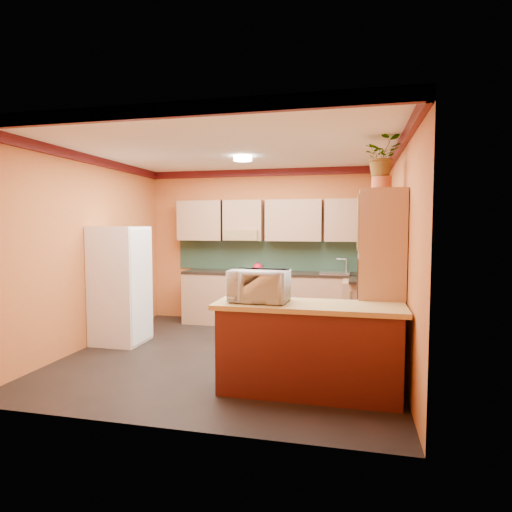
{
  "coord_description": "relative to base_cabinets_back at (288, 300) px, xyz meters",
  "views": [
    {
      "loc": [
        1.57,
        -5.34,
        1.71
      ],
      "look_at": [
        0.23,
        0.45,
        1.29
      ],
      "focal_mm": 30.0,
      "sensor_mm": 36.0,
      "label": 1
    }
  ],
  "objects": [
    {
      "name": "room_shell",
      "position": [
        -0.46,
        -1.52,
        1.65
      ],
      "size": [
        4.24,
        4.24,
        2.72
      ],
      "color": "black",
      "rests_on": "ground"
    },
    {
      "name": "countertop_right",
      "position": [
        1.32,
        -0.6,
        0.46
      ],
      "size": [
        0.62,
        0.8,
        0.04
      ],
      "primitive_type": "cube",
      "color": "black",
      "rests_on": "base_cabinets_right"
    },
    {
      "name": "base_cabinets_right",
      "position": [
        1.32,
        -0.6,
        0.0
      ],
      "size": [
        0.6,
        0.8,
        0.88
      ],
      "primitive_type": "cube",
      "color": "tan",
      "rests_on": "ground"
    },
    {
      "name": "microwave",
      "position": [
        0.13,
        -2.88,
        0.65
      ],
      "size": [
        0.61,
        0.42,
        0.33
      ],
      "primitive_type": "imported",
      "rotation": [
        0.0,
        0.0,
        -0.04
      ],
      "color": "white",
      "rests_on": "bar_top"
    },
    {
      "name": "breakfast_bar",
      "position": [
        0.64,
        -2.88,
        0.0
      ],
      "size": [
        1.8,
        0.55,
        0.88
      ],
      "primitive_type": "cube",
      "color": "#531313",
      "rests_on": "ground"
    },
    {
      "name": "stove",
      "position": [
        -0.62,
        -0.0,
        0.02
      ],
      "size": [
        0.58,
        0.58,
        0.91
      ],
      "primitive_type": "cube",
      "color": "black",
      "rests_on": "ground"
    },
    {
      "name": "countertop_back",
      "position": [
        0.0,
        -0.0,
        0.46
      ],
      "size": [
        3.65,
        0.62,
        0.04
      ],
      "primitive_type": "cube",
      "color": "black",
      "rests_on": "base_cabinets_back"
    },
    {
      "name": "kettle",
      "position": [
        -0.52,
        -0.05,
        0.56
      ],
      "size": [
        0.21,
        0.21,
        0.18
      ],
      "primitive_type": null,
      "rotation": [
        0.0,
        0.0,
        0.26
      ],
      "color": "#AD0B1C",
      "rests_on": "stove"
    },
    {
      "name": "sink",
      "position": [
        0.78,
        0.0,
        0.5
      ],
      "size": [
        0.48,
        0.4,
        0.03
      ],
      "primitive_type": "cube",
      "color": "silver",
      "rests_on": "countertop_back"
    },
    {
      "name": "fern",
      "position": [
        1.37,
        -2.1,
        2.04
      ],
      "size": [
        0.44,
        0.39,
        0.45
      ],
      "primitive_type": "imported",
      "rotation": [
        0.0,
        0.0,
        0.11
      ],
      "color": "tan",
      "rests_on": "fern_pot"
    },
    {
      "name": "fridge",
      "position": [
        -2.23,
        -1.58,
        0.41
      ],
      "size": [
        0.68,
        0.66,
        1.7
      ],
      "primitive_type": "cube",
      "color": "white",
      "rests_on": "ground"
    },
    {
      "name": "fern_pot",
      "position": [
        1.37,
        -2.1,
        1.74
      ],
      "size": [
        0.22,
        0.22,
        0.16
      ],
      "primitive_type": "cylinder",
      "color": "#A94D29",
      "rests_on": "pantry"
    },
    {
      "name": "pantry",
      "position": [
        1.37,
        -2.15,
        0.61
      ],
      "size": [
        0.48,
        0.9,
        2.1
      ],
      "primitive_type": "cube",
      "color": "tan",
      "rests_on": "ground"
    },
    {
      "name": "bar_top",
      "position": [
        0.64,
        -2.88,
        0.47
      ],
      "size": [
        1.9,
        0.65,
        0.05
      ],
      "primitive_type": "cube",
      "color": "tan",
      "rests_on": "breakfast_bar"
    },
    {
      "name": "base_cabinets_back",
      "position": [
        0.0,
        0.0,
        0.0
      ],
      "size": [
        3.65,
        0.6,
        0.88
      ],
      "primitive_type": "cube",
      "color": "tan",
      "rests_on": "ground"
    }
  ]
}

